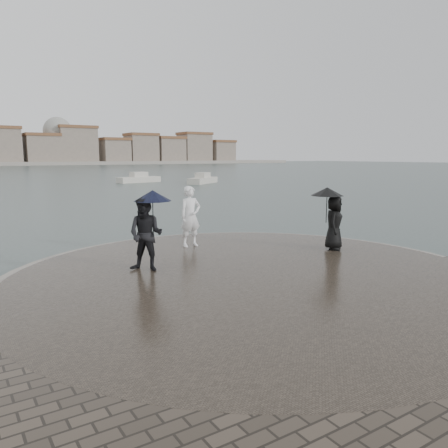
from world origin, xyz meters
TOP-DOWN VIEW (x-y plane):
  - ground at (0.00, 0.00)m, footprint 400.00×400.00m
  - kerb_ring at (0.00, 3.50)m, footprint 12.50×12.50m
  - quay_tip at (0.00, 3.50)m, footprint 11.90×11.90m
  - statue at (0.34, 7.32)m, footprint 0.71×0.47m
  - visitor_left at (-2.01, 5.28)m, footprint 1.31×1.16m
  - visitor_right at (3.80, 4.51)m, footprint 1.25×1.07m
  - boats at (5.45, 41.69)m, footprint 42.92×10.10m

SIDE VIEW (x-z plane):
  - ground at x=0.00m, z-range 0.00..0.00m
  - kerb_ring at x=0.00m, z-range 0.00..0.32m
  - quay_tip at x=0.00m, z-range 0.00..0.36m
  - boats at x=5.45m, z-range -0.37..1.13m
  - statue at x=0.34m, z-range 0.36..2.31m
  - visitor_right at x=3.80m, z-range 0.49..2.44m
  - visitor_left at x=-2.01m, z-range 0.45..2.49m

